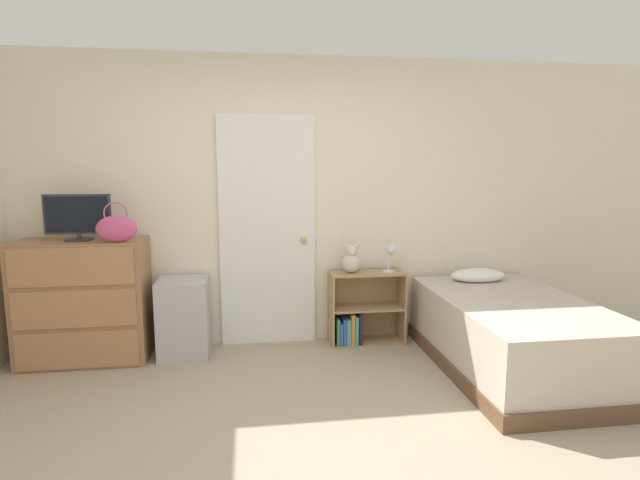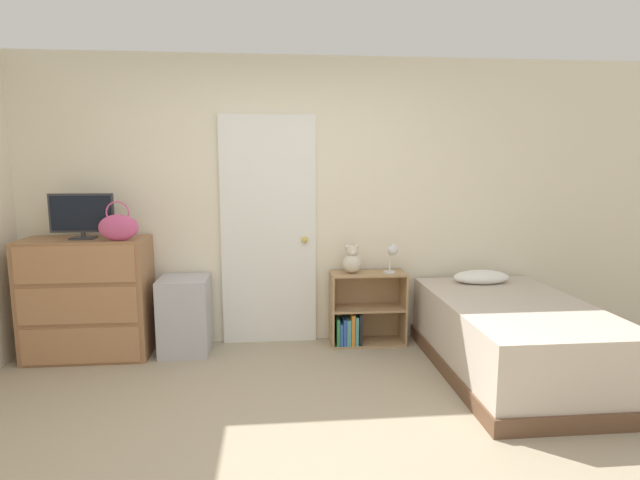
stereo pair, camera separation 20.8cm
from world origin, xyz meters
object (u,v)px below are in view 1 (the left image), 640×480
Objects in this scene: storage_bin at (184,317)px; bookshelf at (360,314)px; teddy_bear at (351,260)px; desk_lamp at (391,252)px; tv at (78,216)px; bed at (513,334)px; handbag at (116,228)px; dresser at (84,301)px.

storage_bin and bookshelf have the same top height.
desk_lamp is at bearing -6.49° from teddy_bear.
tv is 3.58m from bed.
tv reaches higher than teddy_bear.
bed reaches higher than bookshelf.
handbag reaches higher than teddy_bear.
storage_bin is 1.55m from bookshelf.
dresser is at bearing 168.88° from bed.
tv is at bearing -177.50° from teddy_bear.
dresser is 3.89× the size of desk_lamp.
handbag is 1.97m from teddy_bear.
tv is at bearing 158.25° from handbag.
tv is at bearing 169.03° from bed.
handbag is at bearing -175.32° from desk_lamp.
tv is 0.28× the size of bed.
dresser is 2.62m from desk_lamp.
desk_lamp is (2.60, 0.05, 0.33)m from dresser.
storage_bin is (0.46, 0.16, -0.79)m from handbag.
dresser is 0.81m from storage_bin.
tv is 1.18m from storage_bin.
teddy_bear is 1.46m from bed.
handbag is 0.48× the size of storage_bin.
tv is at bearing -73.53° from dresser.
handbag is 3.23m from bed.
bookshelf is 1.31m from bed.
desk_lamp reaches higher than bookshelf.
bed is at bearing -14.80° from storage_bin.
teddy_bear is (1.92, 0.23, -0.35)m from handbag.
dresser reaches higher than desk_lamp.
handbag is (0.32, -0.13, -0.08)m from tv.
dresser is at bearing 106.47° from tv.
dresser is 0.56× the size of bed.
tv reaches higher than storage_bin.
tv is 1.98× the size of teddy_bear.
desk_lamp is at bearing 4.68° from handbag.
bookshelf is (1.55, 0.07, -0.06)m from storage_bin.
storage_bin is at bearing -177.42° from teddy_bear.
storage_bin is 1.53m from teddy_bear.
teddy_bear is 0.36m from desk_lamp.
bed is (0.80, -0.72, -0.55)m from desk_lamp.
dresser reaches higher than storage_bin.
handbag is 1.23× the size of desk_lamp.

